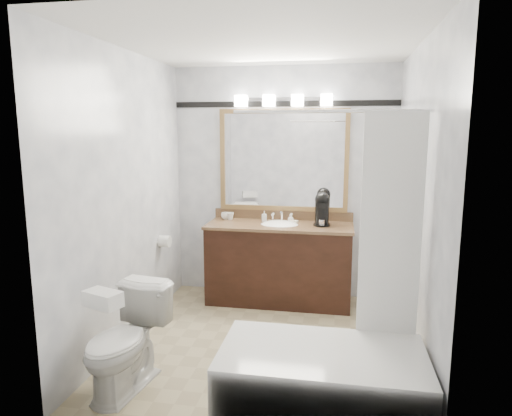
{
  "coord_description": "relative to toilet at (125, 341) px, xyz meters",
  "views": [
    {
      "loc": [
        0.6,
        -3.64,
        1.83
      ],
      "look_at": [
        -0.13,
        0.35,
        1.13
      ],
      "focal_mm": 32.0,
      "sensor_mm": 36.0,
      "label": 1
    }
  ],
  "objects": [
    {
      "name": "soap_bottle_a",
      "position": [
        0.66,
        2.01,
        0.54
      ],
      "size": [
        0.06,
        0.06,
        0.11
      ],
      "primitive_type": "imported",
      "rotation": [
        0.0,
        0.0,
        0.23
      ],
      "color": "white",
      "rests_on": "vanity"
    },
    {
      "name": "cup_left",
      "position": [
        0.22,
        2.03,
        0.52
      ],
      "size": [
        0.1,
        0.1,
        0.08
      ],
      "primitive_type": "imported",
      "rotation": [
        0.0,
        0.0,
        -0.06
      ],
      "color": "white",
      "rests_on": "vanity"
    },
    {
      "name": "soap_bottle_b",
      "position": [
        0.95,
        2.02,
        0.53
      ],
      "size": [
        0.08,
        0.08,
        0.08
      ],
      "primitive_type": "imported",
      "rotation": [
        0.0,
        0.0,
        0.42
      ],
      "color": "white",
      "rests_on": "vanity"
    },
    {
      "name": "vanity_light_bar",
      "position": [
        0.84,
        2.08,
        1.77
      ],
      "size": [
        1.02,
        0.14,
        0.12
      ],
      "color": "silver",
      "rests_on": "room"
    },
    {
      "name": "coffee_maker",
      "position": [
        1.28,
        1.93,
        0.66
      ],
      "size": [
        0.18,
        0.22,
        0.34
      ],
      "rotation": [
        0.0,
        0.0,
        0.03
      ],
      "color": "black",
      "rests_on": "vanity"
    },
    {
      "name": "tissue_box",
      "position": [
        0.0,
        -0.26,
        0.41
      ],
      "size": [
        0.27,
        0.21,
        0.1
      ],
      "primitive_type": "cube",
      "rotation": [
        0.0,
        0.0,
        -0.35
      ],
      "color": "white",
      "rests_on": "toilet"
    },
    {
      "name": "soap_bar",
      "position": [
        0.99,
        1.99,
        0.5
      ],
      "size": [
        0.09,
        0.07,
        0.02
      ],
      "primitive_type": "cube",
      "rotation": [
        0.0,
        0.0,
        -0.34
      ],
      "color": "beige",
      "rests_on": "vanity"
    },
    {
      "name": "mirror",
      "position": [
        0.84,
        2.14,
        1.14
      ],
      "size": [
        1.4,
        0.04,
        1.1
      ],
      "color": "#9C7746",
      "rests_on": "room"
    },
    {
      "name": "toilet",
      "position": [
        0.0,
        0.0,
        0.0
      ],
      "size": [
        0.51,
        0.77,
        0.73
      ],
      "primitive_type": "imported",
      "rotation": [
        0.0,
        0.0,
        -0.15
      ],
      "color": "white",
      "rests_on": "ground"
    },
    {
      "name": "room",
      "position": [
        0.84,
        0.86,
        0.89
      ],
      "size": [
        2.42,
        2.62,
        2.52
      ],
      "color": "tan",
      "rests_on": "ground"
    },
    {
      "name": "cup_right",
      "position": [
        0.27,
        2.03,
        0.52
      ],
      "size": [
        0.09,
        0.09,
        0.08
      ],
      "primitive_type": "imported",
      "rotation": [
        0.0,
        0.0,
        0.13
      ],
      "color": "white",
      "rests_on": "vanity"
    },
    {
      "name": "tp_roll",
      "position": [
        -0.3,
        1.52,
        0.34
      ],
      "size": [
        0.11,
        0.12,
        0.12
      ],
      "primitive_type": "cylinder",
      "rotation": [
        0.0,
        1.57,
        0.0
      ],
      "color": "white",
      "rests_on": "room"
    },
    {
      "name": "bathtub",
      "position": [
        1.4,
        -0.04,
        -0.08
      ],
      "size": [
        1.3,
        0.75,
        1.96
      ],
      "color": "white",
      "rests_on": "ground"
    },
    {
      "name": "vanity",
      "position": [
        0.84,
        1.87,
        0.08
      ],
      "size": [
        1.53,
        0.58,
        0.97
      ],
      "color": "black",
      "rests_on": "ground"
    },
    {
      "name": "accent_stripe",
      "position": [
        0.84,
        2.15,
        1.74
      ],
      "size": [
        2.4,
        0.01,
        0.06
      ],
      "primitive_type": "cube",
      "color": "black",
      "rests_on": "room"
    }
  ]
}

